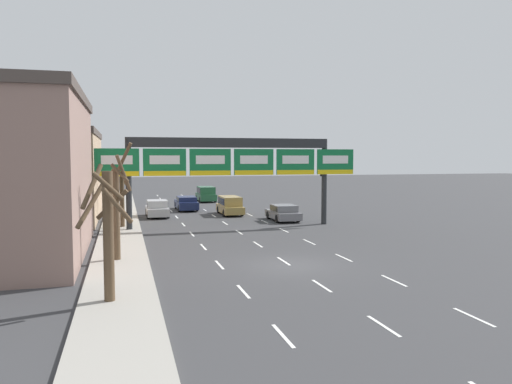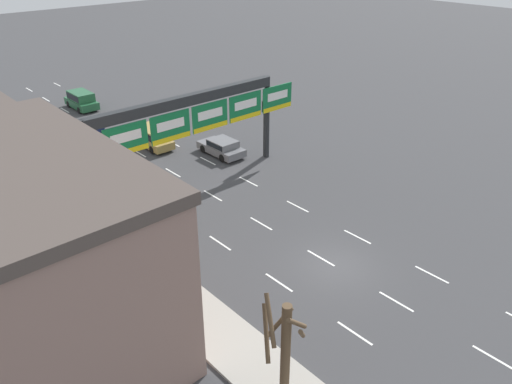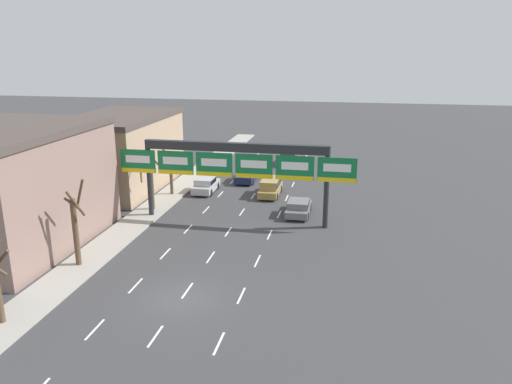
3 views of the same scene
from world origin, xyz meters
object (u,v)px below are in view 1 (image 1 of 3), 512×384
at_px(car_navy, 186,203).
at_px(suv_green, 206,193).
at_px(suv_gold, 230,204).
at_px(tree_bare_furthest, 107,226).
at_px(tree_bare_third, 117,205).
at_px(car_silver, 157,208).
at_px(car_grey, 283,212).
at_px(tree_bare_second, 122,190).
at_px(sign_gantry, 232,156).
at_px(traffic_light_near_gantry, 322,182).
at_px(tree_bare_closest, 121,189).

xyz_separation_m(car_navy, suv_green, (3.40, 8.82, 0.24)).
distance_m(suv_gold, tree_bare_furthest, 27.92).
relative_size(suv_green, tree_bare_third, 0.73).
relative_size(car_navy, tree_bare_furthest, 1.00).
distance_m(car_silver, car_grey, 11.19).
xyz_separation_m(tree_bare_second, tree_bare_third, (-0.19, -12.01, -0.00)).
height_order(sign_gantry, suv_gold, sign_gantry).
xyz_separation_m(car_silver, car_grey, (9.89, -5.25, -0.08)).
xyz_separation_m(sign_gantry, tree_bare_third, (-8.08, -10.47, -2.47)).
xyz_separation_m(car_grey, traffic_light_near_gantry, (2.40, -2.51, 2.60)).
bearing_deg(tree_bare_second, car_navy, 62.10).
height_order(tree_bare_closest, tree_bare_second, tree_bare_second).
bearing_deg(tree_bare_third, suv_green, 73.32).
xyz_separation_m(sign_gantry, traffic_light_near_gantry, (7.35, 0.34, -2.02)).
relative_size(tree_bare_third, tree_bare_furthest, 1.20).
bearing_deg(tree_bare_second, tree_bare_furthest, -91.39).
xyz_separation_m(suv_gold, tree_bare_closest, (-9.55, -1.90, 1.69)).
distance_m(car_navy, suv_green, 9.46).
distance_m(sign_gantry, tree_bare_closest, 10.51).
relative_size(tree_bare_second, tree_bare_third, 0.93).
bearing_deg(car_grey, suv_gold, 121.96).
bearing_deg(suv_green, car_silver, -115.38).
distance_m(suv_gold, car_grey, 6.34).
bearing_deg(tree_bare_third, car_navy, 75.02).
bearing_deg(tree_bare_second, traffic_light_near_gantry, -4.54).
xyz_separation_m(car_navy, car_grey, (6.73, -10.26, -0.02)).
height_order(traffic_light_near_gantry, tree_bare_closest, tree_bare_closest).
bearing_deg(tree_bare_third, suv_gold, 62.61).
bearing_deg(sign_gantry, suv_gold, 78.96).
relative_size(suv_gold, tree_bare_third, 0.78).
relative_size(sign_gantry, tree_bare_third, 3.31).
xyz_separation_m(car_navy, tree_bare_closest, (-6.17, -6.79, 1.88)).
distance_m(sign_gantry, car_navy, 14.00).
height_order(suv_green, traffic_light_near_gantry, traffic_light_near_gantry).
height_order(sign_gantry, tree_bare_furthest, sign_gantry).
xyz_separation_m(car_navy, suv_gold, (3.37, -4.89, 0.19)).
height_order(car_silver, tree_bare_furthest, tree_bare_furthest).
relative_size(suv_green, tree_bare_closest, 0.95).
xyz_separation_m(sign_gantry, car_silver, (-4.93, 8.09, -4.54)).
distance_m(suv_gold, traffic_light_near_gantry, 10.04).
relative_size(sign_gantry, car_grey, 4.54).
height_order(car_grey, traffic_light_near_gantry, traffic_light_near_gantry).
bearing_deg(car_navy, tree_bare_third, -104.98).
relative_size(car_silver, traffic_light_near_gantry, 0.92).
height_order(car_navy, car_silver, car_silver).
height_order(tree_bare_closest, tree_bare_furthest, tree_bare_furthest).
xyz_separation_m(sign_gantry, suv_gold, (1.60, 8.22, -4.40)).
bearing_deg(tree_bare_furthest, tree_bare_third, 87.81).
height_order(suv_green, tree_bare_furthest, tree_bare_furthest).
bearing_deg(car_grey, tree_bare_furthest, -122.82).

